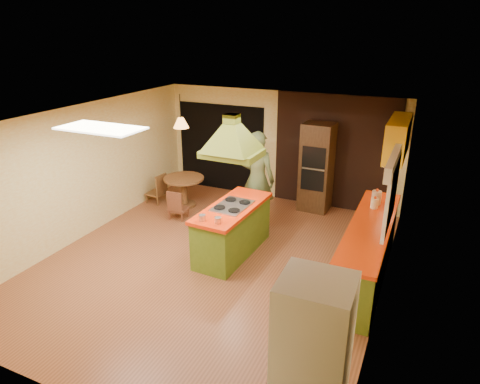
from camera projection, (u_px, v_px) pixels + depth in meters
The scene contains 21 objects.
ground at pixel (215, 261), 7.43m from camera, with size 6.50×6.50×0.00m, color #965331.
room_walls at pixel (213, 194), 6.98m from camera, with size 5.50×6.50×6.50m.
ceiling_plane at pixel (211, 118), 6.52m from camera, with size 6.50×6.50×0.00m, color silver.
brick_panel at pixel (334, 153), 9.23m from camera, with size 2.64×0.03×2.50m, color #381E14.
nook_opening at pixel (221, 148), 10.37m from camera, with size 2.20×0.03×2.10m, color black.
right_counter at pixel (367, 251), 6.82m from camera, with size 0.62×3.05×0.92m.
upper_cabinets at pixel (398, 138), 7.60m from camera, with size 0.34×1.40×0.70m, color yellow.
window_right at pixel (393, 179), 6.08m from camera, with size 0.12×1.35×1.06m.
fluor_panel at pixel (101, 128), 5.93m from camera, with size 1.20×0.60×0.03m, color white.
kitchen_island at pixel (233, 229), 7.54m from camera, with size 0.82×1.85×0.92m.
range_hood at pixel (232, 129), 6.89m from camera, with size 0.95×0.70×0.78m.
man at pixel (257, 180), 8.44m from camera, with size 0.72×0.47×1.96m, color #434E29.
refrigerator at pixel (312, 354), 4.15m from camera, with size 0.69×0.65×1.67m, color white.
wall_oven at pixel (317, 167), 9.21m from camera, with size 0.66×0.63×1.93m.
dining_table at pixel (184, 186), 9.55m from camera, with size 0.89×0.89×0.68m.
chair_left at pixel (156, 188), 9.78m from camera, with size 0.38×0.38×0.69m, color brown, non-canonical shape.
chair_near at pixel (178, 204), 8.96m from camera, with size 0.36×0.36×0.65m, color brown, non-canonical shape.
pendant_lamp at pixel (181, 123), 9.03m from camera, with size 0.33×0.33×0.22m, color #FF9E3F.
canister_large at pixel (376, 198), 7.38m from camera, with size 0.16×0.16×0.24m, color beige.
canister_medium at pixel (377, 197), 7.44m from camera, with size 0.15×0.15×0.21m, color beige.
canister_small at pixel (375, 203), 7.24m from camera, with size 0.13×0.13×0.17m, color #FFF6CD.
Camera 1 is at (3.09, -5.72, 3.81)m, focal length 32.00 mm.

